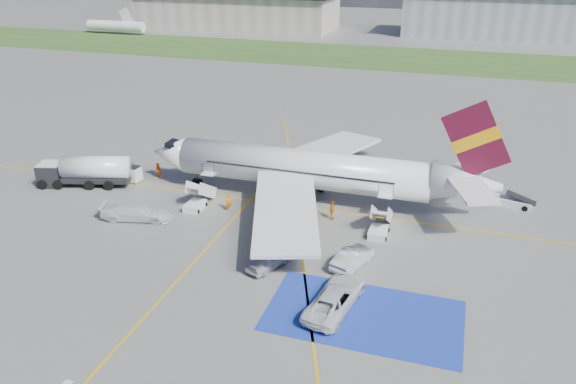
{
  "coord_description": "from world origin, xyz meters",
  "views": [
    {
      "loc": [
        14.88,
        -37.41,
        24.68
      ],
      "look_at": [
        0.53,
        7.7,
        3.5
      ],
      "focal_mm": 35.0,
      "sensor_mm": 36.0,
      "label": 1
    }
  ],
  "objects_px": {
    "car_silver_a": "(268,260)",
    "van_white_a": "(336,294)",
    "van_white_b": "(136,210)",
    "gpu_cart": "(131,175)",
    "airliner": "(316,170)",
    "fuel_tanker": "(86,173)",
    "car_silver_b": "(353,257)",
    "belt_loader": "(509,202)"
  },
  "relations": [
    {
      "from": "car_silver_b",
      "to": "van_white_a",
      "type": "distance_m",
      "value": 6.04
    },
    {
      "from": "airliner",
      "to": "gpu_cart",
      "type": "relative_size",
      "value": 15.81
    },
    {
      "from": "airliner",
      "to": "car_silver_a",
      "type": "height_order",
      "value": "airliner"
    },
    {
      "from": "airliner",
      "to": "belt_loader",
      "type": "height_order",
      "value": "airliner"
    },
    {
      "from": "gpu_cart",
      "to": "belt_loader",
      "type": "relative_size",
      "value": 0.46
    },
    {
      "from": "airliner",
      "to": "car_silver_b",
      "type": "height_order",
      "value": "airliner"
    },
    {
      "from": "gpu_cart",
      "to": "van_white_a",
      "type": "height_order",
      "value": "van_white_a"
    },
    {
      "from": "gpu_cart",
      "to": "belt_loader",
      "type": "xyz_separation_m",
      "value": [
        40.18,
        6.26,
        -0.47
      ]
    },
    {
      "from": "gpu_cart",
      "to": "car_silver_a",
      "type": "distance_m",
      "value": 24.28
    },
    {
      "from": "airliner",
      "to": "van_white_a",
      "type": "height_order",
      "value": "airliner"
    },
    {
      "from": "car_silver_b",
      "to": "car_silver_a",
      "type": "bearing_deg",
      "value": 39.51
    },
    {
      "from": "fuel_tanker",
      "to": "belt_loader",
      "type": "xyz_separation_m",
      "value": [
        44.25,
        8.71,
        -1.06
      ]
    },
    {
      "from": "airliner",
      "to": "van_white_a",
      "type": "bearing_deg",
      "value": -70.38
    },
    {
      "from": "fuel_tanker",
      "to": "van_white_b",
      "type": "relative_size",
      "value": 1.96
    },
    {
      "from": "belt_loader",
      "to": "car_silver_a",
      "type": "height_order",
      "value": "belt_loader"
    },
    {
      "from": "belt_loader",
      "to": "van_white_a",
      "type": "xyz_separation_m",
      "value": [
        -12.89,
        -22.45,
        0.69
      ]
    },
    {
      "from": "fuel_tanker",
      "to": "car_silver_a",
      "type": "height_order",
      "value": "fuel_tanker"
    },
    {
      "from": "airliner",
      "to": "gpu_cart",
      "type": "xyz_separation_m",
      "value": [
        -21.03,
        -1.39,
        -2.56
      ]
    },
    {
      "from": "car_silver_a",
      "to": "van_white_b",
      "type": "relative_size",
      "value": 0.81
    },
    {
      "from": "car_silver_a",
      "to": "van_white_a",
      "type": "xyz_separation_m",
      "value": [
        6.54,
        -3.58,
        0.34
      ]
    },
    {
      "from": "gpu_cart",
      "to": "van_white_b",
      "type": "height_order",
      "value": "van_white_b"
    },
    {
      "from": "car_silver_b",
      "to": "van_white_a",
      "type": "bearing_deg",
      "value": 108.62
    },
    {
      "from": "airliner",
      "to": "car_silver_b",
      "type": "xyz_separation_m",
      "value": [
        6.3,
        -11.53,
        -2.61
      ]
    },
    {
      "from": "airliner",
      "to": "fuel_tanker",
      "type": "height_order",
      "value": "airliner"
    },
    {
      "from": "car_silver_a",
      "to": "car_silver_b",
      "type": "height_order",
      "value": "car_silver_b"
    },
    {
      "from": "van_white_a",
      "to": "van_white_b",
      "type": "xyz_separation_m",
      "value": [
        -21.63,
        8.04,
        -0.04
      ]
    },
    {
      "from": "gpu_cart",
      "to": "car_silver_a",
      "type": "relative_size",
      "value": 0.55
    },
    {
      "from": "gpu_cart",
      "to": "belt_loader",
      "type": "distance_m",
      "value": 40.67
    },
    {
      "from": "van_white_b",
      "to": "airliner",
      "type": "bearing_deg",
      "value": -69.79
    },
    {
      "from": "airliner",
      "to": "car_silver_b",
      "type": "bearing_deg",
      "value": -61.34
    },
    {
      "from": "fuel_tanker",
      "to": "van_white_b",
      "type": "xyz_separation_m",
      "value": [
        9.73,
        -5.69,
        -0.4
      ]
    },
    {
      "from": "gpu_cart",
      "to": "van_white_b",
      "type": "xyz_separation_m",
      "value": [
        5.67,
        -8.14,
        0.19
      ]
    },
    {
      "from": "fuel_tanker",
      "to": "belt_loader",
      "type": "bearing_deg",
      "value": -4.65
    },
    {
      "from": "van_white_a",
      "to": "car_silver_b",
      "type": "bearing_deg",
      "value": -81.16
    },
    {
      "from": "belt_loader",
      "to": "van_white_b",
      "type": "bearing_deg",
      "value": -146.36
    },
    {
      "from": "fuel_tanker",
      "to": "gpu_cart",
      "type": "bearing_deg",
      "value": 15.29
    },
    {
      "from": "car_silver_a",
      "to": "van_white_a",
      "type": "height_order",
      "value": "van_white_a"
    },
    {
      "from": "fuel_tanker",
      "to": "car_silver_b",
      "type": "relative_size",
      "value": 2.15
    },
    {
      "from": "car_silver_a",
      "to": "van_white_b",
      "type": "bearing_deg",
      "value": 6.01
    },
    {
      "from": "airliner",
      "to": "van_white_b",
      "type": "distance_m",
      "value": 18.23
    },
    {
      "from": "van_white_b",
      "to": "van_white_a",
      "type": "bearing_deg",
      "value": -121.99
    },
    {
      "from": "gpu_cart",
      "to": "car_silver_b",
      "type": "bearing_deg",
      "value": -15.56
    }
  ]
}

